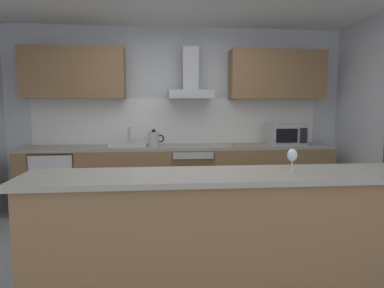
# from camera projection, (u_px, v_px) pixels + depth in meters

# --- Properties ---
(ground) EXTENTS (5.93, 4.97, 0.02)m
(ground) POSITION_uv_depth(u_px,v_px,m) (190.00, 259.00, 3.31)
(ground) COLOR gray
(wall_back) EXTENTS (5.93, 0.12, 2.60)m
(wall_back) POSITION_uv_depth(u_px,v_px,m) (178.00, 116.00, 5.19)
(wall_back) COLOR silver
(wall_back) RESTS_ON ground
(backsplash_tile) EXTENTS (4.19, 0.02, 0.66)m
(backsplash_tile) POSITION_uv_depth(u_px,v_px,m) (178.00, 121.00, 5.12)
(backsplash_tile) COLOR white
(counter_back) EXTENTS (4.34, 0.60, 0.90)m
(counter_back) POSITION_uv_depth(u_px,v_px,m) (179.00, 177.00, 4.90)
(counter_back) COLOR olive
(counter_back) RESTS_ON ground
(counter_island) EXTENTS (3.04, 0.64, 0.96)m
(counter_island) POSITION_uv_depth(u_px,v_px,m) (228.00, 234.00, 2.62)
(counter_island) COLOR olive
(counter_island) RESTS_ON ground
(upper_cabinets) EXTENTS (4.28, 0.32, 0.70)m
(upper_cabinets) POSITION_uv_depth(u_px,v_px,m) (178.00, 74.00, 4.89)
(upper_cabinets) COLOR olive
(oven) EXTENTS (0.60, 0.62, 0.80)m
(oven) POSITION_uv_depth(u_px,v_px,m) (191.00, 176.00, 4.89)
(oven) COLOR slate
(oven) RESTS_ON ground
(refrigerator) EXTENTS (0.58, 0.60, 0.85)m
(refrigerator) POSITION_uv_depth(u_px,v_px,m) (57.00, 182.00, 4.71)
(refrigerator) COLOR white
(refrigerator) RESTS_ON ground
(microwave) EXTENTS (0.50, 0.38, 0.30)m
(microwave) POSITION_uv_depth(u_px,v_px,m) (286.00, 135.00, 4.93)
(microwave) COLOR #B7BABC
(microwave) RESTS_ON counter_back
(sink) EXTENTS (0.50, 0.40, 0.26)m
(sink) POSITION_uv_depth(u_px,v_px,m) (128.00, 144.00, 4.77)
(sink) COLOR silver
(sink) RESTS_ON counter_back
(kettle) EXTENTS (0.29, 0.15, 0.24)m
(kettle) POSITION_uv_depth(u_px,v_px,m) (154.00, 139.00, 4.75)
(kettle) COLOR #B7BABC
(kettle) RESTS_ON counter_back
(range_hood) EXTENTS (0.62, 0.45, 0.72)m
(range_hood) POSITION_uv_depth(u_px,v_px,m) (190.00, 83.00, 4.88)
(range_hood) COLOR #B7BABC
(wine_glass) EXTENTS (0.08, 0.08, 0.18)m
(wine_glass) POSITION_uv_depth(u_px,v_px,m) (292.00, 156.00, 2.59)
(wine_glass) COLOR silver
(wine_glass) RESTS_ON counter_island
(chopping_board) EXTENTS (0.34, 0.22, 0.02)m
(chopping_board) POSITION_uv_depth(u_px,v_px,m) (245.00, 145.00, 4.89)
(chopping_board) COLOR tan
(chopping_board) RESTS_ON counter_back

